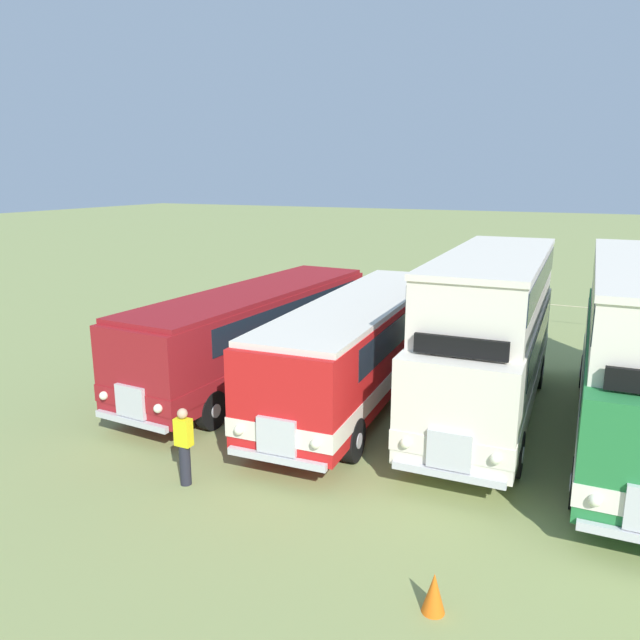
# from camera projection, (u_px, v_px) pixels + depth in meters

# --- Properties ---
(bus_first_in_row) EXTENTS (3.16, 11.07, 2.99)m
(bus_first_in_row) POSITION_uv_depth(u_px,v_px,m) (257.00, 327.00, 19.23)
(bus_first_in_row) COLOR maroon
(bus_first_in_row) RESTS_ON ground
(bus_second_in_row) EXTENTS (3.07, 11.54, 2.99)m
(bus_second_in_row) POSITION_uv_depth(u_px,v_px,m) (363.00, 340.00, 17.74)
(bus_second_in_row) COLOR red
(bus_second_in_row) RESTS_ON ground
(bus_third_in_row) EXTENTS (2.79, 9.86, 4.49)m
(bus_third_in_row) POSITION_uv_depth(u_px,v_px,m) (491.00, 328.00, 16.20)
(bus_third_in_row) COLOR silver
(bus_third_in_row) RESTS_ON ground
(cone_near_end) EXTENTS (0.36, 0.36, 0.66)m
(cone_near_end) POSITION_uv_depth(u_px,v_px,m) (434.00, 593.00, 9.12)
(cone_near_end) COLOR orange
(cone_near_end) RESTS_ON ground
(marshal_person) EXTENTS (0.36, 0.24, 1.73)m
(marshal_person) POSITION_uv_depth(u_px,v_px,m) (184.00, 446.00, 12.79)
(marshal_person) COLOR #23232D
(marshal_person) RESTS_ON ground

